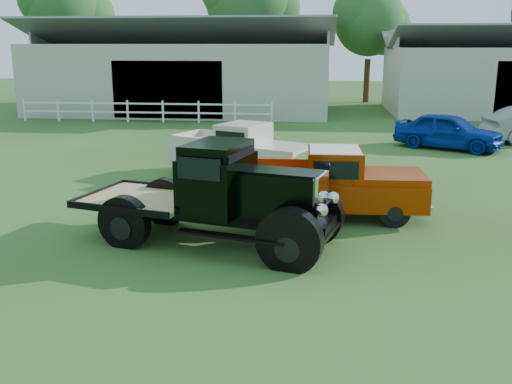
# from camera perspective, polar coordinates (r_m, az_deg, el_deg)

# --- Properties ---
(ground) EXTENTS (120.00, 120.00, 0.00)m
(ground) POSITION_cam_1_polar(r_m,az_deg,el_deg) (11.52, -1.65, -6.52)
(ground) COLOR #2F3F18
(shed_left) EXTENTS (18.80, 10.20, 5.60)m
(shed_left) POSITION_cam_1_polar(r_m,az_deg,el_deg) (37.65, -6.97, 12.33)
(shed_left) COLOR #9A9B8B
(shed_left) RESTS_ON ground
(fence_rail) EXTENTS (14.20, 0.16, 1.20)m
(fence_rail) POSITION_cam_1_polar(r_m,az_deg,el_deg) (32.29, -11.01, 7.92)
(fence_rail) COLOR white
(fence_rail) RESTS_ON ground
(tree_a) EXTENTS (6.30, 6.30, 10.50)m
(tree_a) POSITION_cam_1_polar(r_m,az_deg,el_deg) (47.82, -18.48, 15.09)
(tree_a) COLOR #22511D
(tree_a) RESTS_ON ground
(tree_b) EXTENTS (6.90, 6.90, 11.50)m
(tree_b) POSITION_cam_1_polar(r_m,az_deg,el_deg) (45.02, -0.81, 16.52)
(tree_b) COLOR #22511D
(tree_b) RESTS_ON ground
(tree_c) EXTENTS (5.40, 5.40, 9.00)m
(tree_c) POSITION_cam_1_polar(r_m,az_deg,el_deg) (43.80, 11.20, 14.68)
(tree_c) COLOR #22511D
(tree_c) RESTS_ON ground
(vintage_flatbed) EXTENTS (5.91, 3.50, 2.19)m
(vintage_flatbed) POSITION_cam_1_polar(r_m,az_deg,el_deg) (12.03, -4.31, -0.16)
(vintage_flatbed) COLOR black
(vintage_flatbed) RESTS_ON ground
(red_pickup) EXTENTS (4.76, 1.93, 1.72)m
(red_pickup) POSITION_cam_1_polar(r_m,az_deg,el_deg) (14.09, 7.41, 0.94)
(red_pickup) COLOR #952703
(red_pickup) RESTS_ON ground
(white_pickup) EXTENTS (5.01, 3.59, 1.72)m
(white_pickup) POSITION_cam_1_polar(r_m,az_deg,el_deg) (18.14, -1.49, 4.08)
(white_pickup) COLOR #BAB5A4
(white_pickup) RESTS_ON ground
(misc_car_blue) EXTENTS (4.59, 3.62, 1.46)m
(misc_car_blue) POSITION_cam_1_polar(r_m,az_deg,el_deg) (24.68, 18.71, 5.79)
(misc_car_blue) COLOR navy
(misc_car_blue) RESTS_ON ground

